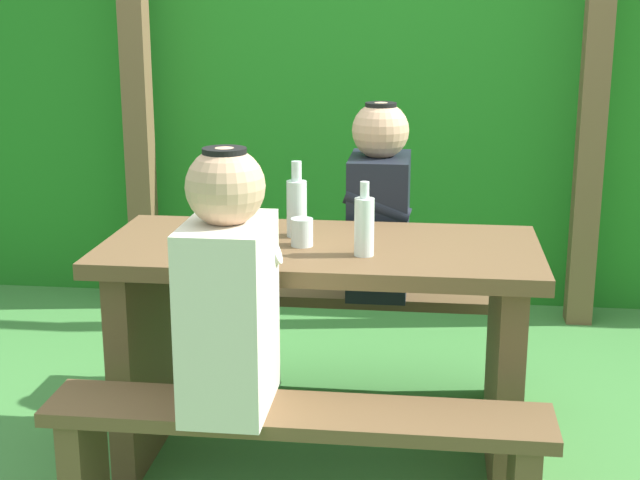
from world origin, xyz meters
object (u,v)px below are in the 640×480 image
(picnic_table, at_px, (320,316))
(drinking_glass, at_px, (302,232))
(bench_far, at_px, (337,319))
(person_white_shirt, at_px, (228,290))
(bench_near, at_px, (297,449))
(bottle_right, at_px, (297,206))
(person_black_coat, at_px, (379,206))
(bottle_left, at_px, (364,225))

(picnic_table, bearing_deg, drinking_glass, -150.20)
(picnic_table, xyz_separation_m, drinking_glass, (-0.05, -0.03, 0.29))
(bench_far, distance_m, person_white_shirt, 1.18)
(bench_near, distance_m, bottle_right, 0.84)
(bench_far, bearing_deg, person_black_coat, -1.20)
(bench_far, xyz_separation_m, person_white_shirt, (-0.18, -1.07, 0.45))
(picnic_table, xyz_separation_m, bench_near, (0.00, -0.54, -0.20))
(picnic_table, height_order, bench_near, picnic_table)
(bench_far, distance_m, drinking_glass, 0.75)
(bench_near, relative_size, drinking_glass, 15.77)
(picnic_table, height_order, person_white_shirt, person_white_shirt)
(person_black_coat, xyz_separation_m, bottle_right, (-0.25, -0.45, 0.10))
(bottle_right, bearing_deg, bench_far, 78.97)
(bottle_left, bearing_deg, person_black_coat, 89.24)
(picnic_table, bearing_deg, person_black_coat, 73.47)
(bench_far, relative_size, bottle_left, 6.10)
(drinking_glass, bearing_deg, picnic_table, 29.80)
(picnic_table, relative_size, person_black_coat, 1.95)
(bottle_left, bearing_deg, bottle_right, 139.06)
(picnic_table, distance_m, bench_far, 0.57)
(picnic_table, distance_m, drinking_glass, 0.30)
(picnic_table, bearing_deg, bottle_left, -38.31)
(person_black_coat, bearing_deg, bottle_right, -118.88)
(bench_far, distance_m, bottle_left, 0.86)
(bottle_right, bearing_deg, person_black_coat, 61.12)
(drinking_glass, height_order, bottle_right, bottle_right)
(person_white_shirt, xyz_separation_m, bottle_left, (0.33, 0.41, 0.09))
(person_black_coat, distance_m, bottle_left, 0.66)
(picnic_table, distance_m, bottle_right, 0.37)
(person_black_coat, xyz_separation_m, bottle_left, (-0.01, -0.65, 0.09))
(picnic_table, bearing_deg, bench_near, -90.00)
(bench_near, bearing_deg, bench_far, 90.00)
(bench_near, xyz_separation_m, bottle_left, (0.15, 0.42, 0.54))
(drinking_glass, relative_size, bottle_left, 0.39)
(person_white_shirt, distance_m, bottle_left, 0.54)
(person_white_shirt, distance_m, bottle_right, 0.64)
(person_white_shirt, height_order, person_black_coat, same)
(bench_far, xyz_separation_m, drinking_glass, (-0.05, -0.57, 0.49))
(bench_near, height_order, person_white_shirt, person_white_shirt)
(bench_far, relative_size, bottle_right, 5.59)
(bench_far, bearing_deg, picnic_table, -90.00)
(picnic_table, xyz_separation_m, person_black_coat, (0.16, 0.53, 0.25))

